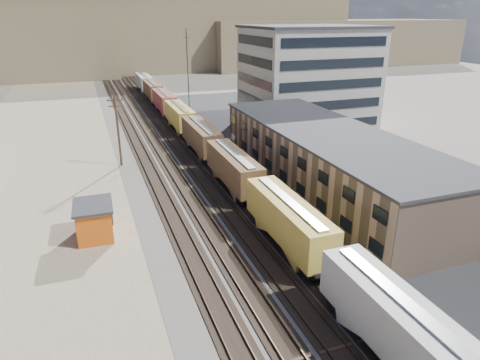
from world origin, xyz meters
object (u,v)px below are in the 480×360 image
object	(u,v)px
utility_pole_north	(118,130)
parked_car_white	(468,234)
freight_train	(189,125)
parked_car_blue	(287,130)
maintenance_shed	(94,220)

from	to	relation	value
utility_pole_north	parked_car_white	world-z (taller)	utility_pole_north
freight_train	utility_pole_north	distance (m)	15.50
parked_car_blue	maintenance_shed	bearing A→B (deg)	-159.36
freight_train	parked_car_blue	bearing A→B (deg)	-6.51
utility_pole_north	maintenance_shed	bearing A→B (deg)	-101.96
maintenance_shed	parked_car_white	bearing A→B (deg)	-21.51
maintenance_shed	parked_car_white	world-z (taller)	maintenance_shed
parked_car_white	utility_pole_north	bearing A→B (deg)	157.84
freight_train	maintenance_shed	distance (m)	34.21
parked_car_white	parked_car_blue	bearing A→B (deg)	116.22
utility_pole_north	parked_car_white	xyz separation A→B (m)	(28.96, -33.90, -4.50)
maintenance_shed	parked_car_blue	distance (m)	44.08
freight_train	maintenance_shed	xyz separation A→B (m)	(-16.70, -29.84, -1.02)
freight_train	maintenance_shed	world-z (taller)	freight_train
freight_train	utility_pole_north	xyz separation A→B (m)	(-12.30, -9.09, 2.50)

